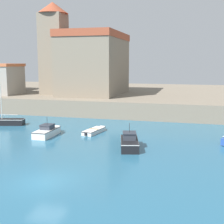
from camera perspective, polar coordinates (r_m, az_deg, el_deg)
The scene contains 9 objects.
ground_plane at distance 23.20m, azimuth -11.90°, elevation -12.38°, with size 200.00×200.00×0.00m, color #28607F.
quay_seawall at distance 65.06m, azimuth 6.03°, elevation 2.80°, with size 120.00×40.00×2.58m, color gray.
motorboat_white_0 at distance 36.71m, azimuth -11.74°, elevation -3.51°, with size 1.68×4.81×2.23m.
sailboat_black_2 at distance 44.64m, azimuth -19.16°, elevation -1.65°, with size 5.89×2.71×5.46m.
dinghy_white_3 at distance 37.55m, azimuth -3.26°, elevation -3.43°, with size 1.97×4.51×0.56m.
motorboat_black_4 at distance 31.01m, azimuth 3.19°, elevation -5.51°, with size 2.62×5.09×2.49m.
mooring_buoy at distance 35.24m, azimuth 3.22°, elevation -4.34°, with size 0.44×0.44×0.44m, color red.
church at distance 57.84m, azimuth -4.41°, elevation 9.36°, with size 14.68×15.56×16.31m.
harbor_shed_near_wharf at distance 60.41m, azimuth -19.40°, elevation 5.74°, with size 6.05×6.32×5.55m.
Camera 1 is at (9.94, -19.19, 8.44)m, focal length 50.00 mm.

